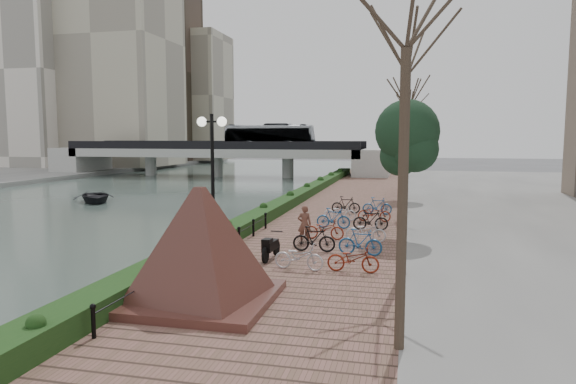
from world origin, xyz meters
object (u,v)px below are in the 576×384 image
(lamppost, at_px, (212,159))
(pedestrian, at_px, (304,224))
(granite_monument, at_px, (200,244))
(motorcycle, at_px, (271,246))
(boat, at_px, (95,197))

(lamppost, distance_m, pedestrian, 6.05)
(granite_monument, distance_m, lamppost, 4.08)
(lamppost, xyz_separation_m, motorcycle, (1.50, 1.81, -3.23))
(motorcycle, xyz_separation_m, pedestrian, (0.62, 3.05, 0.32))
(granite_monument, bearing_deg, lamppost, 105.91)
(granite_monument, relative_size, pedestrian, 3.73)
(granite_monument, relative_size, lamppost, 1.14)
(lamppost, xyz_separation_m, pedestrian, (2.13, 4.86, -2.91))
(motorcycle, bearing_deg, granite_monument, -92.22)
(pedestrian, xyz_separation_m, boat, (-18.76, 13.19, -0.84))
(lamppost, height_order, motorcycle, lamppost)
(lamppost, bearing_deg, pedestrian, 66.37)
(granite_monument, xyz_separation_m, lamppost, (-0.96, 3.35, 2.13))
(granite_monument, distance_m, boat, 27.76)
(lamppost, xyz_separation_m, boat, (-16.64, 18.05, -3.76))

